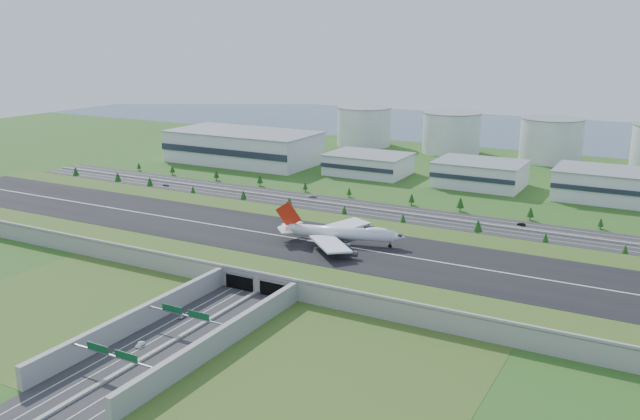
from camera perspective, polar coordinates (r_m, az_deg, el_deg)
The scene contains 23 objects.
ground at distance 322.34m, azimuth -0.36°, elevation -4.08°, with size 1200.00×1200.00×0.00m, color #23591B.
airfield_deck at distance 320.95m, azimuth -0.37°, elevation -3.39°, with size 520.00×100.00×9.20m.
underpass_road at distance 245.09m, azimuth -11.88°, elevation -9.86°, with size 38.80×120.40×8.00m.
sign_gantry_near at distance 246.69m, azimuth -11.26°, elevation -8.76°, with size 38.70×0.70×9.80m.
sign_gantry_far at distance 223.76m, azimuth -17.09°, elevation -11.72°, with size 38.70×0.70×9.80m.
north_expressway at distance 404.44m, azimuth 6.18°, elevation -0.21°, with size 560.00×36.00×0.12m, color #28282B.
tree_row at distance 406.78m, azimuth 4.89°, elevation 0.56°, with size 500.95×48.59×8.26m.
hangar_west at distance 559.93m, azimuth -6.44°, elevation 5.29°, with size 120.00×60.00×25.00m, color silver.
hangar_mid_a at distance 511.03m, azimuth 4.10°, elevation 3.86°, with size 58.00×42.00×15.00m, color silver.
hangar_mid_b at distance 482.53m, azimuth 13.32°, elevation 2.96°, with size 58.00×42.00×17.00m, color silver.
hangar_mid_c at distance 468.36m, azimuth 22.78°, elevation 1.97°, with size 58.00×42.00×19.00m, color silver.
fuel_tank_a at distance 641.76m, azimuth 3.72°, elevation 7.02°, with size 50.00×50.00×35.00m, color silver.
fuel_tank_b at distance 611.17m, azimuth 11.00°, elevation 6.39°, with size 50.00×50.00×35.00m, color silver.
fuel_tank_c at distance 591.31m, azimuth 18.89°, elevation 5.59°, with size 50.00×50.00×35.00m, color silver.
bay_water at distance 768.26m, azimuth 17.39°, elevation 6.35°, with size 1200.00×260.00×0.06m, color #364E67.
boeing_747 at distance 315.85m, azimuth 1.73°, elevation -1.92°, with size 60.96×56.91×19.22m.
car_0 at distance 262.59m, azimuth -11.51°, elevation -8.74°, with size 1.59×3.96×1.35m, color #AFAEB3.
car_1 at distance 243.72m, azimuth -14.92°, elevation -10.88°, with size 1.46×4.18×1.38m, color white.
car_2 at distance 265.11m, azimuth -5.37°, elevation -8.22°, with size 2.76×5.98×1.66m, color #0D1445.
car_3 at distance 219.85m, azimuth -15.34°, elevation -13.89°, with size 1.89×4.66×1.35m, color maroon.
car_4 at distance 482.48m, azimuth -12.85°, elevation 2.06°, with size 1.81×4.50×1.53m, color #57565B.
car_5 at distance 391.04m, azimuth 16.60°, elevation -1.16°, with size 1.67×4.80×1.58m, color black.
car_7 at distance 438.72m, azimuth -0.65°, elevation 1.19°, with size 2.40×5.90×1.71m, color silver.
Camera 1 is at (147.98, -266.60, 104.54)m, focal length 38.00 mm.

